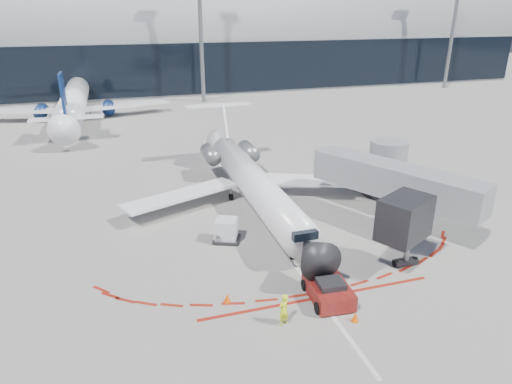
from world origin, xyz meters
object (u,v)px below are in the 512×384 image
object	(u,v)px
ramp_worker	(284,310)
uld_container	(226,230)
pushback_tug	(328,290)
regional_jet	(251,179)

from	to	relation	value
ramp_worker	uld_container	world-z (taller)	ramp_worker
pushback_tug	ramp_worker	xyz separation A→B (m)	(-3.18, -1.35, 0.31)
pushback_tug	ramp_worker	distance (m)	3.47
regional_jet	pushback_tug	bearing A→B (deg)	-88.74
pushback_tug	uld_container	distance (m)	9.22
ramp_worker	pushback_tug	bearing A→B (deg)	175.87
pushback_tug	ramp_worker	world-z (taller)	ramp_worker
regional_jet	uld_container	size ratio (longest dim) A/B	11.77
pushback_tug	ramp_worker	size ratio (longest dim) A/B	2.90
ramp_worker	uld_container	size ratio (longest dim) A/B	0.82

